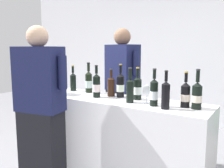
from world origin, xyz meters
TOP-DOWN VIEW (x-y plane):
  - wall_back at (0.00, 2.60)m, footprint 8.00×0.10m
  - counter at (0.00, 0.00)m, footprint 1.85×0.52m
  - wine_bottle_0 at (-0.24, -0.03)m, footprint 0.08×0.08m
  - wine_bottle_1 at (-0.03, 0.10)m, footprint 0.08×0.08m
  - wine_bottle_2 at (0.17, 0.09)m, footprint 0.08×0.08m
  - wine_bottle_3 at (-0.72, 0.14)m, footprint 0.07×0.07m
  - wine_bottle_4 at (0.18, -0.07)m, footprint 0.07×0.07m
  - wine_bottle_5 at (0.42, -0.07)m, footprint 0.07×0.07m
  - wine_bottle_6 at (-0.49, 0.14)m, footprint 0.08×0.08m
  - wine_bottle_7 at (0.67, 0.03)m, footprint 0.08×0.08m
  - wine_bottle_8 at (0.55, -0.12)m, footprint 0.07×0.07m
  - wine_bottle_9 at (0.77, 0.02)m, footprint 0.08×0.08m
  - wine_bottle_10 at (-0.14, 0.09)m, footprint 0.08×0.08m
  - wine_glass at (0.32, -0.00)m, footprint 0.07×0.07m
  - ice_bucket at (-0.72, -0.13)m, footprint 0.20×0.20m
  - person_server at (-0.28, 0.55)m, footprint 0.54×0.35m
  - person_guest at (-0.53, -0.55)m, footprint 0.59×0.32m

SIDE VIEW (x-z plane):
  - counter at x=0.00m, z-range 0.00..0.93m
  - person_guest at x=-0.53m, z-range -0.02..1.63m
  - person_server at x=-0.28m, z-range -0.02..1.67m
  - ice_bucket at x=-0.72m, z-range 0.93..1.12m
  - wine_bottle_7 at x=0.67m, z-range 0.88..1.20m
  - wine_bottle_10 at x=-0.14m, z-range 0.90..1.19m
  - wine_glass at x=0.32m, z-range 0.96..1.13m
  - wine_bottle_2 at x=0.17m, z-range 0.88..1.21m
  - wine_bottle_9 at x=0.77m, z-range 0.88..1.22m
  - wine_bottle_3 at x=-0.72m, z-range 0.89..1.20m
  - wine_bottle_5 at x=0.42m, z-range 0.89..1.22m
  - wine_bottle_0 at x=-0.24m, z-range 0.89..1.22m
  - wine_bottle_6 at x=-0.49m, z-range 0.88..1.23m
  - wine_bottle_1 at x=-0.03m, z-range 0.88..1.23m
  - wine_bottle_8 at x=0.55m, z-range 0.89..1.22m
  - wine_bottle_4 at x=0.18m, z-range 0.89..1.23m
  - wall_back at x=0.00m, z-range 0.00..2.80m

